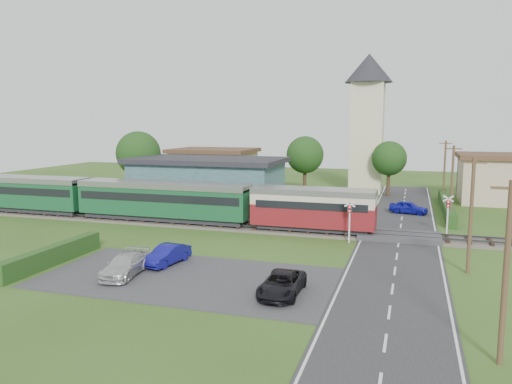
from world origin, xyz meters
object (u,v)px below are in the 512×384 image
(pedestrian_far, at_px, (112,199))
(car_park_blue, at_px, (167,255))
(crossing_signal_far, at_px, (448,209))
(car_park_silver, at_px, (125,265))
(church_tower, at_px, (368,113))
(pedestrian_near, at_px, (259,207))
(station_building, at_px, (207,182))
(train, at_px, (133,198))
(equipment_hut, at_px, (111,195))
(car_on_road, at_px, (409,207))
(house_west, at_px, (214,169))
(car_park_dark, at_px, (282,284))
(house_east, at_px, (498,178))
(crossing_signal_near, at_px, (350,215))

(pedestrian_far, bearing_deg, car_park_blue, -142.07)
(crossing_signal_far, height_order, car_park_silver, crossing_signal_far)
(church_tower, distance_m, car_park_silver, 43.13)
(pedestrian_near, bearing_deg, crossing_signal_far, 154.15)
(station_building, xyz_separation_m, train, (-3.60, -8.99, -0.52))
(equipment_hut, xyz_separation_m, crossing_signal_far, (31.60, -0.81, 0.39))
(equipment_hut, distance_m, car_on_road, 29.72)
(church_tower, height_order, pedestrian_far, church_tower)
(equipment_hut, distance_m, car_park_silver, 22.14)
(station_building, height_order, car_park_blue, station_building)
(station_building, xyz_separation_m, house_west, (-5.00, 14.01, 0.10))
(car_on_road, bearing_deg, car_park_dark, -179.05)
(car_park_dark, bearing_deg, crossing_signal_far, 62.40)
(car_park_silver, distance_m, car_park_dark, 9.69)
(train, relative_size, pedestrian_far, 22.96)
(house_west, height_order, pedestrian_far, house_west)
(station_building, bearing_deg, car_park_blue, -73.77)
(church_tower, xyz_separation_m, car_park_blue, (-8.90, -37.95, -9.53))
(equipment_hut, height_order, house_west, house_west)
(station_building, distance_m, crossing_signal_far, 24.51)
(train, distance_m, house_east, 40.17)
(station_building, relative_size, church_tower, 0.91)
(train, xyz_separation_m, crossing_signal_near, (20.00, -2.41, -0.04))
(house_west, xyz_separation_m, house_east, (35.00, -1.00, 0.00))
(crossing_signal_near, relative_size, car_park_dark, 0.78)
(car_park_silver, bearing_deg, pedestrian_near, 74.04)
(equipment_hut, xyz_separation_m, station_building, (8.00, 5.79, 0.95))
(train, bearing_deg, crossing_signal_far, 5.03)
(station_building, relative_size, pedestrian_far, 8.50)
(car_park_dark, bearing_deg, equipment_hut, 140.32)
(house_west, bearing_deg, pedestrian_far, -98.36)
(car_park_blue, bearing_deg, crossing_signal_near, 51.44)
(station_building, distance_m, church_tower, 23.89)
(station_building, bearing_deg, equipment_hut, -144.08)
(crossing_signal_near, bearing_deg, station_building, 145.19)
(station_building, relative_size, train, 0.37)
(train, distance_m, crossing_signal_far, 27.31)
(house_west, bearing_deg, car_park_blue, -72.38)
(house_east, bearing_deg, crossing_signal_near, -119.13)
(train, distance_m, church_tower, 32.97)
(crossing_signal_near, distance_m, car_on_road, 14.45)
(crossing_signal_near, bearing_deg, crossing_signal_far, 33.69)
(crossing_signal_far, distance_m, pedestrian_near, 16.17)
(church_tower, relative_size, house_west, 1.63)
(equipment_hut, height_order, car_park_silver, equipment_hut)
(car_on_road, xyz_separation_m, pedestrian_far, (-28.48, -8.24, 0.71))
(church_tower, bearing_deg, train, -125.58)
(equipment_hut, relative_size, crossing_signal_far, 0.78)
(station_building, height_order, car_on_road, station_building)
(equipment_hut, distance_m, crossing_signal_near, 25.04)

